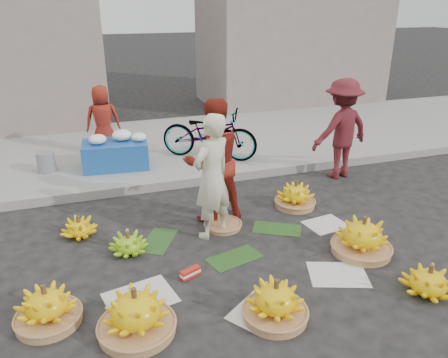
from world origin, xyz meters
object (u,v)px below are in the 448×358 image
object	(u,v)px
vendor_cream	(212,177)
flower_table	(116,153)
banana_bunch_0	(47,307)
banana_bunch_4	(363,237)
bicycle	(209,133)

from	to	relation	value
vendor_cream	flower_table	xyz separation A→B (m)	(-0.96, 2.70, -0.44)
vendor_cream	banana_bunch_0	bearing A→B (deg)	0.96
banana_bunch_0	banana_bunch_4	world-z (taller)	banana_bunch_4
flower_table	bicycle	bearing A→B (deg)	3.17
banana_bunch_4	vendor_cream	distance (m)	2.00
banana_bunch_4	flower_table	xyz separation A→B (m)	(-2.57, 3.71, 0.18)
banana_bunch_4	flower_table	size ratio (longest dim) A/B	0.69
bicycle	banana_bunch_0	bearing A→B (deg)	177.29
flower_table	banana_bunch_0	bearing A→B (deg)	-100.05
vendor_cream	banana_bunch_4	bearing A→B (deg)	119.22
vendor_cream	flower_table	world-z (taller)	vendor_cream
vendor_cream	bicycle	bearing A→B (deg)	-134.71
banana_bunch_4	bicycle	bearing A→B (deg)	103.16
banana_bunch_0	flower_table	xyz separation A→B (m)	(1.05, 3.84, 0.21)
banana_bunch_0	bicycle	size ratio (longest dim) A/B	0.34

